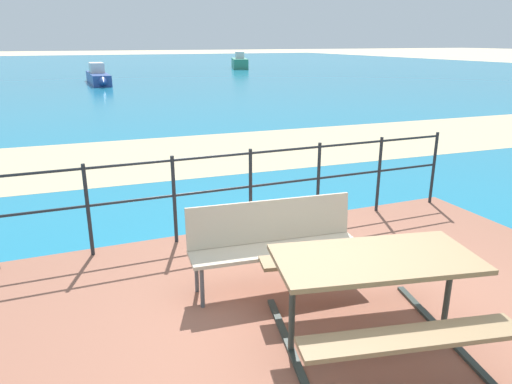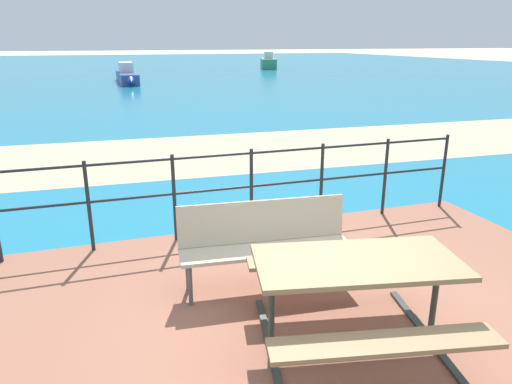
% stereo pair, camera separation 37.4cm
% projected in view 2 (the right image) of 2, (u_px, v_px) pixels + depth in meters
% --- Properties ---
extents(ground_plane, '(240.00, 240.00, 0.00)m').
position_uv_depth(ground_plane, '(339.00, 339.00, 4.04)').
color(ground_plane, beige).
extents(patio_paving, '(6.40, 5.20, 0.06)m').
position_uv_depth(patio_paving, '(339.00, 336.00, 4.03)').
color(patio_paving, '#935B47').
rests_on(patio_paving, ground).
extents(sea_water, '(90.00, 90.00, 0.01)m').
position_uv_depth(sea_water, '(116.00, 70.00, 40.18)').
color(sea_water, teal).
rests_on(sea_water, ground).
extents(beach_strip, '(54.11, 6.05, 0.01)m').
position_uv_depth(beach_strip, '(185.00, 154.00, 10.57)').
color(beach_strip, tan).
rests_on(beach_strip, ground).
extents(picnic_table, '(1.84, 1.80, 0.78)m').
position_uv_depth(picnic_table, '(356.00, 281.00, 3.67)').
color(picnic_table, '#8C704C').
rests_on(picnic_table, patio_paving).
extents(park_bench, '(1.72, 0.57, 0.86)m').
position_uv_depth(park_bench, '(265.00, 237.00, 4.68)').
color(park_bench, '#BCAD93').
rests_on(park_bench, patio_paving).
extents(railing_fence, '(5.94, 0.04, 1.08)m').
position_uv_depth(railing_fence, '(251.00, 181.00, 6.01)').
color(railing_fence, '#1E2328').
rests_on(railing_fence, patio_paving).
extents(boat_near, '(1.02, 5.66, 1.16)m').
position_uv_depth(boat_near, '(127.00, 76.00, 28.02)').
color(boat_near, '#2D478C').
rests_on(boat_near, sea_water).
extents(boat_mid, '(2.55, 5.29, 1.44)m').
position_uv_depth(boat_mid, '(268.00, 62.00, 42.51)').
color(boat_mid, '#338466').
rests_on(boat_mid, sea_water).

